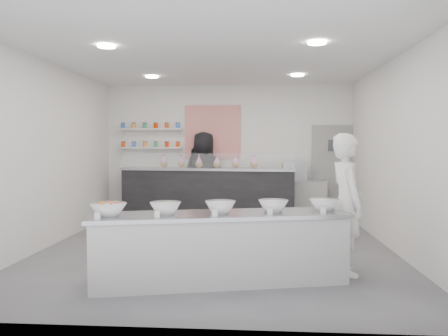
{
  "coord_description": "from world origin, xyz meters",
  "views": [
    {
      "loc": [
        0.59,
        -6.81,
        1.64
      ],
      "look_at": [
        0.09,
        0.4,
        1.28
      ],
      "focal_mm": 35.0,
      "sensor_mm": 36.0,
      "label": 1
    }
  ],
  "objects_px": {
    "espresso_ledge": "(298,200)",
    "staff_left": "(196,183)",
    "woman_prep": "(347,204)",
    "back_bar": "(208,194)",
    "staff_right": "(204,176)",
    "espresso_machine": "(295,171)",
    "prep_counter": "(220,248)"
  },
  "relations": [
    {
      "from": "back_bar",
      "to": "espresso_machine",
      "type": "height_order",
      "value": "espresso_machine"
    },
    {
      "from": "woman_prep",
      "to": "staff_left",
      "type": "xyz_separation_m",
      "value": [
        -2.48,
        4.03,
        -0.09
      ]
    },
    {
      "from": "espresso_ledge",
      "to": "staff_right",
      "type": "bearing_deg",
      "value": 178.08
    },
    {
      "from": "espresso_ledge",
      "to": "staff_left",
      "type": "relative_size",
      "value": 0.75
    },
    {
      "from": "prep_counter",
      "to": "woman_prep",
      "type": "relative_size",
      "value": 1.71
    },
    {
      "from": "espresso_ledge",
      "to": "staff_left",
      "type": "bearing_deg",
      "value": 178.23
    },
    {
      "from": "prep_counter",
      "to": "espresso_machine",
      "type": "relative_size",
      "value": 5.99
    },
    {
      "from": "staff_left",
      "to": "back_bar",
      "type": "bearing_deg",
      "value": 133.47
    },
    {
      "from": "woman_prep",
      "to": "staff_left",
      "type": "distance_m",
      "value": 4.73
    },
    {
      "from": "back_bar",
      "to": "espresso_machine",
      "type": "distance_m",
      "value": 1.96
    },
    {
      "from": "espresso_machine",
      "to": "back_bar",
      "type": "bearing_deg",
      "value": -174.54
    },
    {
      "from": "back_bar",
      "to": "staff_right",
      "type": "xyz_separation_m",
      "value": [
        -0.12,
        0.25,
        0.4
      ]
    },
    {
      "from": "back_bar",
      "to": "prep_counter",
      "type": "bearing_deg",
      "value": -76.09
    },
    {
      "from": "espresso_ledge",
      "to": "staff_left",
      "type": "distance_m",
      "value": 2.29
    },
    {
      "from": "espresso_ledge",
      "to": "prep_counter",
      "type": "bearing_deg",
      "value": -107.02
    },
    {
      "from": "espresso_ledge",
      "to": "woman_prep",
      "type": "height_order",
      "value": "woman_prep"
    },
    {
      "from": "espresso_machine",
      "to": "staff_left",
      "type": "height_order",
      "value": "staff_left"
    },
    {
      "from": "back_bar",
      "to": "woman_prep",
      "type": "bearing_deg",
      "value": -54.17
    },
    {
      "from": "espresso_ledge",
      "to": "staff_right",
      "type": "relative_size",
      "value": 0.62
    },
    {
      "from": "back_bar",
      "to": "woman_prep",
      "type": "xyz_separation_m",
      "value": [
        2.18,
        -3.78,
        0.32
      ]
    },
    {
      "from": "staff_right",
      "to": "back_bar",
      "type": "bearing_deg",
      "value": 122.55
    },
    {
      "from": "back_bar",
      "to": "staff_right",
      "type": "distance_m",
      "value": 0.48
    },
    {
      "from": "espresso_machine",
      "to": "staff_left",
      "type": "distance_m",
      "value": 2.2
    },
    {
      "from": "prep_counter",
      "to": "espresso_ledge",
      "type": "xyz_separation_m",
      "value": [
        1.36,
        4.44,
        0.03
      ]
    },
    {
      "from": "espresso_ledge",
      "to": "staff_right",
      "type": "distance_m",
      "value": 2.15
    },
    {
      "from": "prep_counter",
      "to": "espresso_ledge",
      "type": "distance_m",
      "value": 4.65
    },
    {
      "from": "espresso_machine",
      "to": "prep_counter",
      "type": "bearing_deg",
      "value": -106.07
    },
    {
      "from": "back_bar",
      "to": "espresso_ledge",
      "type": "relative_size",
      "value": 3.1
    },
    {
      "from": "back_bar",
      "to": "staff_right",
      "type": "relative_size",
      "value": 1.92
    },
    {
      "from": "prep_counter",
      "to": "woman_prep",
      "type": "bearing_deg",
      "value": 4.16
    },
    {
      "from": "espresso_ledge",
      "to": "staff_left",
      "type": "xyz_separation_m",
      "value": [
        -2.26,
        0.07,
        0.36
      ]
    },
    {
      "from": "back_bar",
      "to": "staff_left",
      "type": "distance_m",
      "value": 0.45
    }
  ]
}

